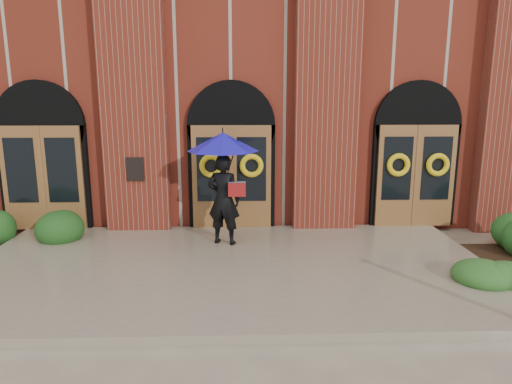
{
  "coord_description": "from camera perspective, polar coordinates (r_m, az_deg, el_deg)",
  "views": [
    {
      "loc": [
        0.24,
        -8.15,
        3.35
      ],
      "look_at": [
        0.53,
        1.0,
        1.4
      ],
      "focal_mm": 32.0,
      "sensor_mm": 36.0,
      "label": 1
    }
  ],
  "objects": [
    {
      "name": "ground",
      "position": [
        8.82,
        -3.32,
        -10.3
      ],
      "size": [
        90.0,
        90.0,
        0.0
      ],
      "primitive_type": "plane",
      "color": "tan",
      "rests_on": "ground"
    },
    {
      "name": "landing",
      "position": [
        8.93,
        -3.3,
        -9.49
      ],
      "size": [
        10.0,
        5.3,
        0.15
      ],
      "primitive_type": "cube",
      "color": "gray",
      "rests_on": "ground"
    },
    {
      "name": "church_building",
      "position": [
        16.94,
        -2.71,
        12.53
      ],
      "size": [
        16.2,
        12.53,
        7.0
      ],
      "color": "maroon",
      "rests_on": "ground"
    },
    {
      "name": "man_with_umbrella",
      "position": [
        9.73,
        -4.1,
        3.16
      ],
      "size": [
        1.92,
        1.92,
        2.43
      ],
      "rotation": [
        0.0,
        0.0,
        2.84
      ],
      "color": "black",
      "rests_on": "landing"
    },
    {
      "name": "hedge_wall_left",
      "position": [
        12.07,
        -28.63,
        -3.72
      ],
      "size": [
        2.96,
        1.18,
        0.76
      ],
      "primitive_type": "ellipsoid",
      "color": "#1C4517",
      "rests_on": "ground"
    }
  ]
}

